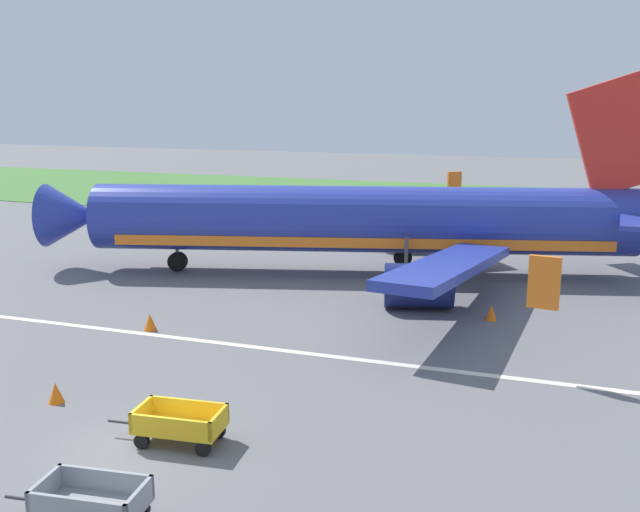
{
  "coord_description": "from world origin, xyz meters",
  "views": [
    {
      "loc": [
        11.25,
        -16.22,
        9.8
      ],
      "look_at": [
        0.74,
        14.05,
        2.8
      ],
      "focal_mm": 40.82,
      "sensor_mm": 36.0,
      "label": 1
    }
  ],
  "objects_px": {
    "airplane": "(379,221)",
    "traffic_cone_by_carts": "(491,313)",
    "baggage_cart_second_in_row": "(180,424)",
    "traffic_cone_mid_apron": "(150,322)",
    "baggage_cart_nearest": "(91,502)",
    "traffic_cone_near_plane": "(56,393)"
  },
  "relations": [
    {
      "from": "baggage_cart_nearest",
      "to": "traffic_cone_near_plane",
      "type": "relative_size",
      "value": 5.31
    },
    {
      "from": "airplane",
      "to": "baggage_cart_second_in_row",
      "type": "distance_m",
      "value": 21.98
    },
    {
      "from": "traffic_cone_mid_apron",
      "to": "baggage_cart_nearest",
      "type": "bearing_deg",
      "value": -63.11
    },
    {
      "from": "airplane",
      "to": "baggage_cart_second_in_row",
      "type": "xyz_separation_m",
      "value": [
        -0.18,
        -21.84,
        -2.45
      ]
    },
    {
      "from": "baggage_cart_second_in_row",
      "to": "traffic_cone_near_plane",
      "type": "xyz_separation_m",
      "value": [
        -5.29,
        1.2,
        -0.26
      ]
    },
    {
      "from": "baggage_cart_nearest",
      "to": "traffic_cone_mid_apron",
      "type": "bearing_deg",
      "value": 116.89
    },
    {
      "from": "airplane",
      "to": "traffic_cone_near_plane",
      "type": "xyz_separation_m",
      "value": [
        -5.48,
        -20.65,
        -2.71
      ]
    },
    {
      "from": "airplane",
      "to": "baggage_cart_nearest",
      "type": "height_order",
      "value": "airplane"
    },
    {
      "from": "airplane",
      "to": "traffic_cone_near_plane",
      "type": "distance_m",
      "value": 21.53
    },
    {
      "from": "baggage_cart_nearest",
      "to": "traffic_cone_mid_apron",
      "type": "distance_m",
      "value": 14.76
    },
    {
      "from": "traffic_cone_near_plane",
      "to": "traffic_cone_by_carts",
      "type": "distance_m",
      "value": 18.68
    },
    {
      "from": "baggage_cart_nearest",
      "to": "traffic_cone_mid_apron",
      "type": "height_order",
      "value": "baggage_cart_nearest"
    },
    {
      "from": "airplane",
      "to": "traffic_cone_by_carts",
      "type": "relative_size",
      "value": 53.62
    },
    {
      "from": "traffic_cone_near_plane",
      "to": "traffic_cone_by_carts",
      "type": "relative_size",
      "value": 0.98
    },
    {
      "from": "baggage_cart_second_in_row",
      "to": "airplane",
      "type": "bearing_deg",
      "value": 89.52
    },
    {
      "from": "baggage_cart_second_in_row",
      "to": "traffic_cone_near_plane",
      "type": "bearing_deg",
      "value": 167.27
    },
    {
      "from": "airplane",
      "to": "baggage_cart_nearest",
      "type": "xyz_separation_m",
      "value": [
        -0.02,
        -26.18,
        -2.45
      ]
    },
    {
      "from": "traffic_cone_near_plane",
      "to": "traffic_cone_by_carts",
      "type": "height_order",
      "value": "traffic_cone_by_carts"
    },
    {
      "from": "airplane",
      "to": "baggage_cart_second_in_row",
      "type": "height_order",
      "value": "airplane"
    },
    {
      "from": "traffic_cone_by_carts",
      "to": "traffic_cone_mid_apron",
      "type": "bearing_deg",
      "value": -155.45
    },
    {
      "from": "baggage_cart_second_in_row",
      "to": "traffic_cone_by_carts",
      "type": "bearing_deg",
      "value": 64.5
    },
    {
      "from": "airplane",
      "to": "traffic_cone_by_carts",
      "type": "xyz_separation_m",
      "value": [
        7.01,
        -6.76,
        -2.71
      ]
    }
  ]
}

